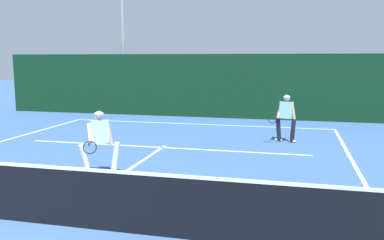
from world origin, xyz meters
The scene contains 10 objects.
ground_plane centered at (0.00, 0.00, 0.00)m, with size 80.00×80.00×0.00m, color #375B94.
court_line_baseline_far centered at (0.00, 10.84, 0.00)m, with size 10.92×0.10×0.01m, color white.
court_line_service centered at (0.00, 6.13, 0.00)m, with size 8.90×0.10×0.01m, color white.
court_line_centre centered at (0.00, 3.20, 0.00)m, with size 0.10×6.40×0.01m, color white.
tennis_net centered at (0.00, 0.00, 0.52)m, with size 11.96×0.09×1.11m.
player_near centered at (-0.45, 2.86, 0.83)m, with size 0.89×1.04×1.53m.
player_far centered at (3.65, 7.95, 0.85)m, with size 0.93×0.83×1.55m.
tennis_ball centered at (-0.69, 1.76, 0.03)m, with size 0.07×0.07×0.07m, color #D1E033.
back_fence_windscreen centered at (0.00, 12.96, 1.46)m, with size 20.52×0.12×2.92m, color black.
light_pole centered at (-4.62, 14.04, 4.60)m, with size 0.55×0.44×7.50m.
Camera 1 is at (3.89, -5.73, 2.71)m, focal length 38.68 mm.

